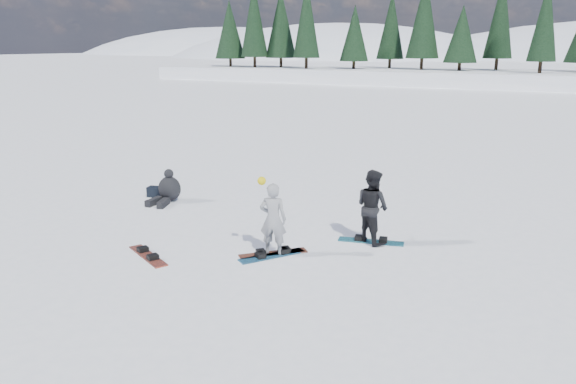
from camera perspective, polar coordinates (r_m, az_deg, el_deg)
The scene contains 10 objects.
ground at distance 12.55m, azimuth 7.10°, elevation -5.99°, with size 420.00×420.00×0.00m, color white.
alpine_backdrop at distance 201.70m, azimuth 22.61°, elevation 8.49°, with size 412.50×227.00×53.20m.
snowboarder_woman at distance 12.02m, azimuth -1.55°, elevation -2.72°, with size 0.66×0.52×1.74m.
snowboarder_man at distance 12.89m, azimuth 8.56°, elevation -1.47°, with size 0.83×0.65×1.71m, color black.
seated_rider at distance 16.55m, azimuth -12.07°, elevation 0.27°, with size 0.78×1.18×0.95m.
gear_bag at distance 17.23m, azimuth -13.31°, elevation 0.03°, with size 0.45×0.30×0.30m, color black.
snowboard_woman at distance 12.28m, azimuth -1.51°, elevation -6.27°, with size 1.50×0.28×0.03m, color brown.
snowboard_man at distance 13.14m, azimuth 8.42°, elevation -4.99°, with size 1.50×0.28×0.03m, color teal.
snowboard_loose_a at distance 12.16m, azimuth -1.63°, elevation -6.50°, with size 1.50×0.28×0.03m, color #175A83.
snowboard_loose_b at distance 12.53m, azimuth -14.05°, elevation -6.31°, with size 1.50×0.28×0.03m, color maroon.
Camera 1 is at (3.89, -11.07, 4.44)m, focal length 35.00 mm.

